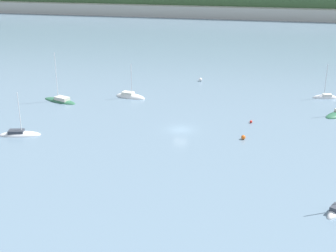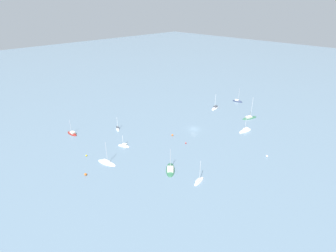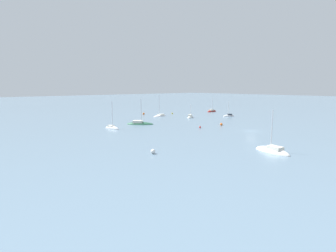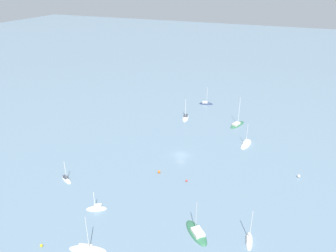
# 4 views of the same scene
# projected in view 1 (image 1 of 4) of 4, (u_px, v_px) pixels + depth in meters

# --- Properties ---
(ground_plane) EXTENTS (600.00, 600.00, 0.00)m
(ground_plane) POSITION_uv_depth(u_px,v_px,m) (180.00, 130.00, 87.53)
(ground_plane) COLOR slate
(shore_town_strip) EXTENTS (399.64, 6.00, 5.48)m
(shore_town_strip) POSITION_uv_depth(u_px,v_px,m) (236.00, 13.00, 224.19)
(shore_town_strip) COLOR #B7B2A8
(shore_town_strip) RESTS_ON ground_plane
(sailboat_1) EXTENTS (5.70, 2.43, 8.69)m
(sailboat_1) POSITION_uv_depth(u_px,v_px,m) (325.00, 98.00, 106.03)
(sailboat_1) COLOR silver
(sailboat_1) RESTS_ON ground_plane
(sailboat_2) EXTENTS (7.59, 3.77, 8.76)m
(sailboat_2) POSITION_uv_depth(u_px,v_px,m) (130.00, 97.00, 106.53)
(sailboat_2) COLOR white
(sailboat_2) RESTS_ON ground_plane
(sailboat_5) EXTENTS (9.12, 5.37, 11.41)m
(sailboat_5) POSITION_uv_depth(u_px,v_px,m) (60.00, 101.00, 103.75)
(sailboat_5) COLOR #2D6647
(sailboat_5) RESTS_ON ground_plane
(sailboat_6) EXTENTS (3.51, 5.00, 6.75)m
(sailboat_6) POSITION_uv_depth(u_px,v_px,m) (336.00, 211.00, 60.26)
(sailboat_6) COLOR silver
(sailboat_6) RESTS_ON ground_plane
(sailboat_7) EXTENTS (7.83, 4.12, 8.80)m
(sailboat_7) POSITION_uv_depth(u_px,v_px,m) (20.00, 135.00, 85.01)
(sailboat_7) COLOR silver
(sailboat_7) RESTS_ON ground_plane
(mooring_buoy_0) EXTENTS (0.85, 0.85, 0.85)m
(mooring_buoy_0) POSITION_uv_depth(u_px,v_px,m) (200.00, 80.00, 119.46)
(mooring_buoy_0) COLOR white
(mooring_buoy_0) RESTS_ON ground_plane
(mooring_buoy_3) EXTENTS (0.78, 0.78, 0.78)m
(mooring_buoy_3) POSITION_uv_depth(u_px,v_px,m) (243.00, 137.00, 83.04)
(mooring_buoy_3) COLOR orange
(mooring_buoy_3) RESTS_ON ground_plane
(mooring_buoy_4) EXTENTS (0.54, 0.54, 0.54)m
(mooring_buoy_4) POSITION_uv_depth(u_px,v_px,m) (251.00, 122.00, 90.86)
(mooring_buoy_4) COLOR red
(mooring_buoy_4) RESTS_ON ground_plane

